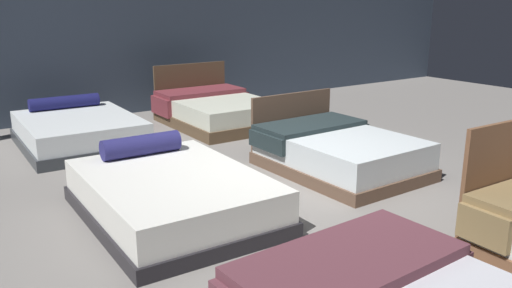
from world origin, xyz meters
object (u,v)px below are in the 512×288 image
at_px(bed_3, 337,151).
at_px(bed_5, 217,110).
at_px(bed_2, 172,194).
at_px(bed_4, 79,131).

xyz_separation_m(bed_3, bed_5, (0.03, 3.02, -0.00)).
distance_m(bed_2, bed_4, 3.13).
distance_m(bed_2, bed_5, 3.94).
bearing_deg(bed_4, bed_5, 2.40).
height_order(bed_2, bed_3, bed_3).
bearing_deg(bed_4, bed_3, -50.65).
xyz_separation_m(bed_2, bed_3, (2.32, 0.13, 0.02)).
distance_m(bed_4, bed_5, 2.34).
relative_size(bed_3, bed_5, 0.94).
height_order(bed_3, bed_4, bed_3).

